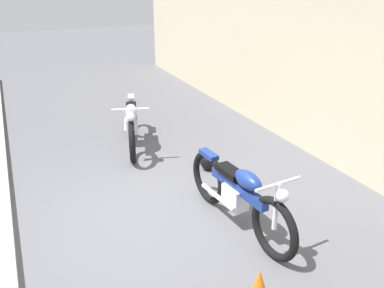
{
  "coord_description": "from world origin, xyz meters",
  "views": [
    {
      "loc": [
        4.51,
        -1.51,
        3.11
      ],
      "look_at": [
        -0.87,
        0.97,
        0.55
      ],
      "focal_mm": 37.83,
      "sensor_mm": 36.0,
      "label": 1
    }
  ],
  "objects": [
    {
      "name": "motorcycle_blue",
      "position": [
        0.71,
        0.9,
        0.48
      ],
      "size": [
        2.21,
        0.62,
        0.99
      ],
      "rotation": [
        0.0,
        0.0,
        0.08
      ],
      "color": "black",
      "rests_on": "ground_plane"
    },
    {
      "name": "curb_strip",
      "position": [
        0.0,
        -1.91,
        0.06
      ],
      "size": [
        18.0,
        0.24,
        0.12
      ],
      "primitive_type": "cube",
      "color": "#B7B2A8",
      "rests_on": "ground_plane"
    },
    {
      "name": "ground_plane",
      "position": [
        0.0,
        0.0,
        0.0
      ],
      "size": [
        40.0,
        40.0,
        0.0
      ],
      "primitive_type": "plane",
      "color": "#56565B"
    },
    {
      "name": "building_wall",
      "position": [
        0.0,
        3.44,
        1.53
      ],
      "size": [
        18.0,
        0.3,
        3.05
      ],
      "primitive_type": "cube",
      "color": "beige",
      "rests_on": "ground_plane"
    },
    {
      "name": "helmet",
      "position": [
        -0.93,
        1.31,
        0.15
      ],
      "size": [
        0.3,
        0.3,
        0.3
      ],
      "primitive_type": "sphere",
      "color": "black",
      "rests_on": "ground_plane"
    },
    {
      "name": "motorcycle_silver",
      "position": [
        -2.42,
        0.44,
        0.48
      ],
      "size": [
        2.14,
        0.88,
        0.99
      ],
      "rotation": [
        0.0,
        0.0,
        -0.3
      ],
      "color": "black",
      "rests_on": "ground_plane"
    }
  ]
}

